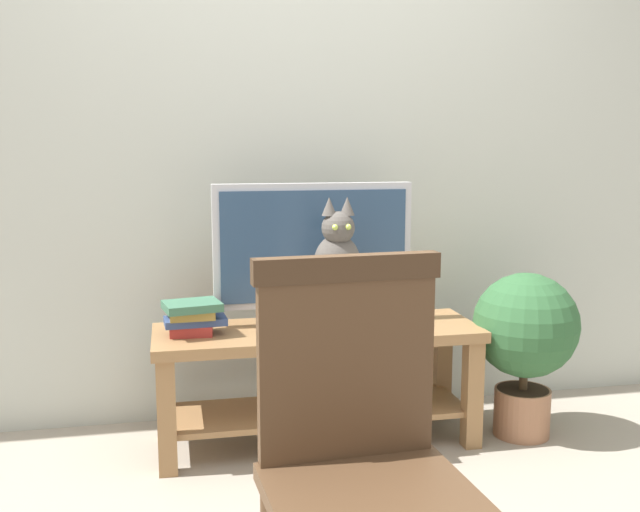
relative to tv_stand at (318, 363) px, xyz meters
The scene contains 8 objects.
back_wall 1.15m from the tv_stand, 97.88° to the left, with size 7.00×0.12×2.80m, color #B7BCB2.
tv_stand is the anchor object (origin of this frame).
tv 0.46m from the tv_stand, 89.98° to the left, with size 0.82×0.20×0.58m.
media_box 0.21m from the tv_stand, 58.08° to the right, with size 0.40×0.30×0.07m.
cat 0.41m from the tv_stand, 61.68° to the right, with size 0.21×0.34×0.47m.
wooden_chair 1.36m from the tv_stand, 97.36° to the right, with size 0.47×0.48×0.98m.
book_stack 0.55m from the tv_stand, behind, with size 0.26×0.21×0.13m.
potted_plant 0.88m from the tv_stand, ahead, with size 0.44×0.44×0.70m.
Camera 1 is at (-0.52, -2.16, 1.24)m, focal length 40.71 mm.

